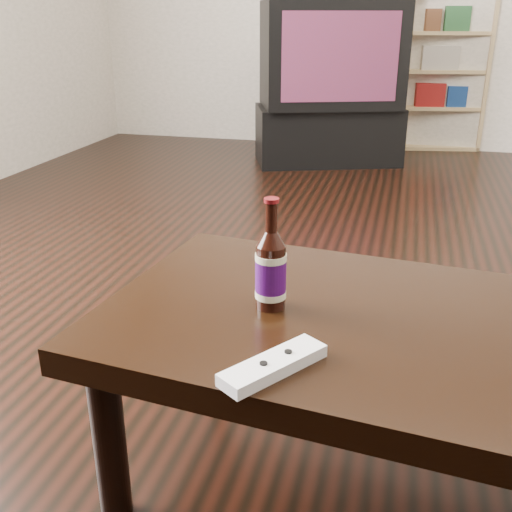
% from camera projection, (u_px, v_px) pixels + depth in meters
% --- Properties ---
extents(floor, '(5.00, 6.00, 0.01)m').
position_uv_depth(floor, '(400.00, 329.00, 1.98)').
color(floor, black).
rests_on(floor, ground).
extents(tv_stand, '(1.07, 0.78, 0.39)m').
position_uv_depth(tv_stand, '(327.00, 135.00, 4.16)').
color(tv_stand, black).
rests_on(tv_stand, floor).
extents(tv, '(1.03, 0.83, 0.67)m').
position_uv_depth(tv, '(331.00, 55.00, 3.96)').
color(tv, black).
rests_on(tv, tv_stand).
extents(bookshelf, '(0.66, 0.39, 1.15)m').
position_uv_depth(bookshelf, '(441.00, 67.00, 4.50)').
color(bookshelf, tan).
rests_on(bookshelf, floor).
extents(coffee_table, '(1.18, 0.77, 0.42)m').
position_uv_depth(coffee_table, '(383.00, 346.00, 1.17)').
color(coffee_table, black).
rests_on(coffee_table, floor).
extents(beer_bottle, '(0.08, 0.08, 0.23)m').
position_uv_depth(beer_bottle, '(271.00, 270.00, 1.17)').
color(beer_bottle, black).
rests_on(beer_bottle, coffee_table).
extents(remote, '(0.16, 0.19, 0.02)m').
position_uv_depth(remote, '(274.00, 365.00, 0.98)').
color(remote, white).
rests_on(remote, coffee_table).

